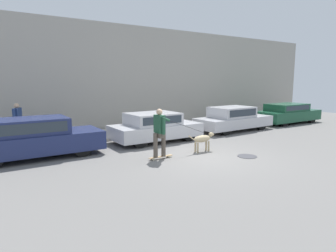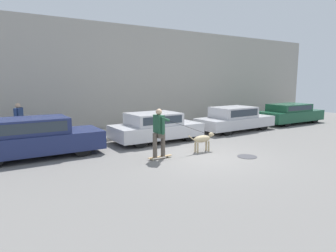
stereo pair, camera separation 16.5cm
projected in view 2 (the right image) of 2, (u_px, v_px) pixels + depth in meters
ground_plane at (204, 157)px, 10.56m from camera, size 36.00×36.00×0.00m
back_wall at (117, 78)px, 16.07m from camera, size 32.00×0.30×5.60m
sidewalk_curb at (131, 132)px, 15.28m from camera, size 30.00×2.60×0.15m
parked_car_0 at (34, 138)px, 10.47m from camera, size 4.56×1.90×1.41m
parked_car_1 at (156, 127)px, 13.20m from camera, size 3.99×1.90×1.27m
parked_car_2 at (235, 119)px, 15.89m from camera, size 4.41×1.76×1.28m
parked_car_3 at (290, 114)px, 18.56m from camera, size 4.42×1.89×1.22m
dog at (203, 139)px, 11.31m from camera, size 1.21×0.28×0.71m
skateboarder at (159, 131)px, 10.19m from camera, size 2.76×0.62×1.74m
pedestrian_with_bag at (19, 121)px, 12.33m from camera, size 0.46×0.66×1.61m
manhole_cover at (247, 157)px, 10.63m from camera, size 0.69×0.69×0.01m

